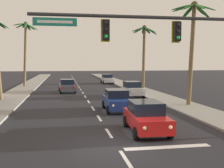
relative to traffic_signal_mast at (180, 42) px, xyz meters
name	(u,v)px	position (x,y,z in m)	size (l,w,h in m)	color
ground_plane	(117,146)	(-3.17, -0.52, -4.77)	(220.00, 220.00, 0.00)	#232328
sidewalk_right	(149,93)	(4.63, 19.48, -4.70)	(3.20, 110.00, 0.14)	gray
sidewalk_left	(14,96)	(-10.97, 19.48, -4.70)	(3.20, 110.00, 0.14)	gray
lane_markings	(88,95)	(-2.73, 19.08, -4.76)	(4.28, 87.32, 0.01)	silver
traffic_signal_mast	(180,42)	(0.00, 0.00, 0.00)	(10.48, 0.41, 6.87)	#2D2D33
sedan_lead_at_stop_bar	(146,117)	(-1.14, 1.67, -3.91)	(2.09, 4.51, 1.68)	red
sedan_third_in_queue	(117,100)	(-1.44, 8.57, -3.91)	(2.03, 4.48, 1.68)	navy
sedan_oncoming_far	(67,86)	(-5.10, 22.65, -3.91)	(2.13, 4.52, 1.68)	#4C515B
sedan_parked_nearest_kerb	(107,79)	(2.18, 36.32, -3.91)	(1.95, 4.45, 1.68)	silver
sedan_parked_mid_kerb	(132,89)	(1.98, 17.20, -3.91)	(1.98, 4.46, 1.68)	silver
palm_left_third	(25,42)	(-11.11, 31.55, 2.16)	(3.69, 3.81, 9.93)	brown
palm_right_second	(193,32)	(5.40, 9.79, 1.60)	(3.79, 3.79, 8.98)	brown
palm_right_third	(144,45)	(5.30, 23.98, 1.39)	(3.84, 4.01, 8.80)	brown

